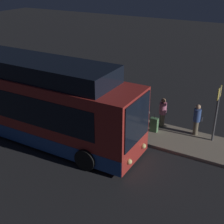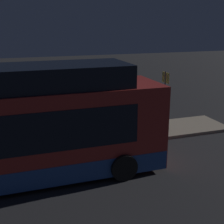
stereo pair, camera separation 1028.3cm
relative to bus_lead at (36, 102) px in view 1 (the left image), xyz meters
name	(u,v)px [view 1 (the left image)]	position (x,y,z in m)	size (l,w,h in m)	color
ground	(53,138)	(0.82, 0.08, -1.83)	(80.00, 80.00, 0.00)	#232326
platform	(84,116)	(0.82, 2.88, -1.75)	(20.00, 2.41, 0.15)	gray
bus_lead	(36,102)	(0.00, 0.00, 0.00)	(10.85, 2.84, 4.01)	maroon
passenger_boarding	(147,110)	(4.48, 3.28, -0.72)	(0.40, 0.40, 1.74)	gray
passenger_waiting	(163,112)	(5.19, 3.73, -0.82)	(0.41, 0.41, 1.58)	#6B604C
passenger_with_bags	(197,118)	(6.97, 3.74, -0.80)	(0.46, 0.59, 1.63)	#6B604C
suitcase	(154,125)	(5.04, 3.00, -1.30)	(0.38, 0.23, 0.99)	#598C59
sign_post	(217,107)	(7.86, 3.55, 0.09)	(0.10, 0.68, 2.79)	#4C4C51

